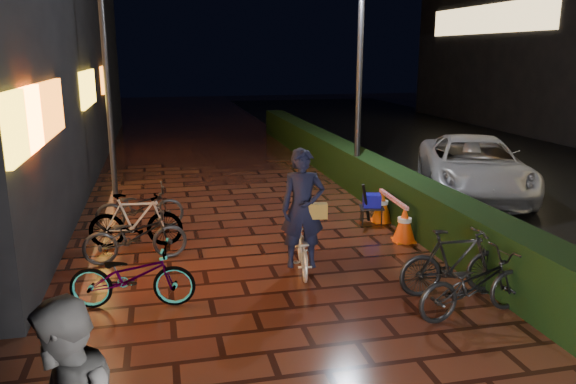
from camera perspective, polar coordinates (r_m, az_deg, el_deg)
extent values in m
plane|color=#381911|center=(7.61, 1.51, -13.45)|extent=(80.00, 80.00, 0.00)
cube|color=black|center=(15.66, 5.94, 2.88)|extent=(0.70, 20.00, 1.00)
imported|color=#AFAFB4|center=(14.85, 18.34, 2.50)|extent=(4.09, 5.68, 1.44)
cube|color=yellow|center=(8.27, -25.23, 6.39)|extent=(0.08, 2.00, 0.90)
cube|color=orange|center=(9.73, -23.45, 7.53)|extent=(0.08, 3.00, 0.90)
cube|color=yellow|center=(15.66, -19.64, 9.91)|extent=(0.08, 2.80, 0.90)
cube|color=orange|center=(20.63, -18.14, 10.83)|extent=(0.08, 2.20, 0.90)
cube|color=#FFD88C|center=(28.87, 19.53, 16.23)|extent=(0.06, 10.00, 1.30)
cylinder|color=black|center=(13.87, 7.21, 10.28)|extent=(0.17, 0.17, 5.25)
cylinder|color=black|center=(14.46, -17.82, 9.39)|extent=(0.17, 0.17, 5.01)
imported|color=silver|center=(9.24, 1.41, -5.80)|extent=(0.72, 1.50, 0.75)
imported|color=black|center=(8.91, 1.50, -1.69)|extent=(0.77, 0.57, 1.92)
cube|color=olive|center=(8.92, 2.94, -1.92)|extent=(0.35, 0.20, 0.25)
cone|color=#F24B0C|center=(10.89, 11.75, -3.14)|extent=(0.44, 0.44, 0.70)
cone|color=#FB630D|center=(12.06, 9.51, -1.36)|extent=(0.44, 0.44, 0.70)
cube|color=#FA630D|center=(10.99, 11.66, -4.81)|extent=(0.40, 0.40, 0.03)
cube|color=orange|center=(12.15, 9.45, -2.88)|extent=(0.40, 0.40, 0.03)
cube|color=red|center=(11.39, 10.64, -0.70)|extent=(0.15, 1.50, 0.07)
cube|color=black|center=(11.85, 8.49, -1.56)|extent=(0.57, 0.51, 0.04)
cylinder|color=black|center=(11.73, 7.60, -2.64)|extent=(0.03, 0.03, 0.34)
cylinder|color=black|center=(11.78, 9.49, -2.64)|extent=(0.03, 0.03, 0.34)
cylinder|color=black|center=(12.03, 7.44, -2.20)|extent=(0.03, 0.03, 0.34)
cylinder|color=black|center=(12.08, 9.28, -2.21)|extent=(0.03, 0.03, 0.34)
cube|color=#0E0DAA|center=(11.81, 8.51, -0.85)|extent=(0.42, 0.38, 0.27)
cylinder|color=black|center=(11.67, 7.94, -1.10)|extent=(0.31, 0.30, 0.86)
imported|color=black|center=(10.67, -15.22, -2.81)|extent=(1.73, 0.63, 1.02)
imported|color=black|center=(9.97, -15.27, -4.30)|extent=(1.81, 0.80, 0.92)
imported|color=black|center=(11.74, -14.83, -1.50)|extent=(1.79, 0.75, 0.92)
imported|color=black|center=(8.25, -15.53, -8.21)|extent=(1.82, 0.87, 0.92)
imported|color=black|center=(8.09, 18.37, -8.89)|extent=(1.82, 0.86, 0.92)
imported|color=black|center=(8.66, 16.56, -6.84)|extent=(1.72, 0.57, 1.02)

